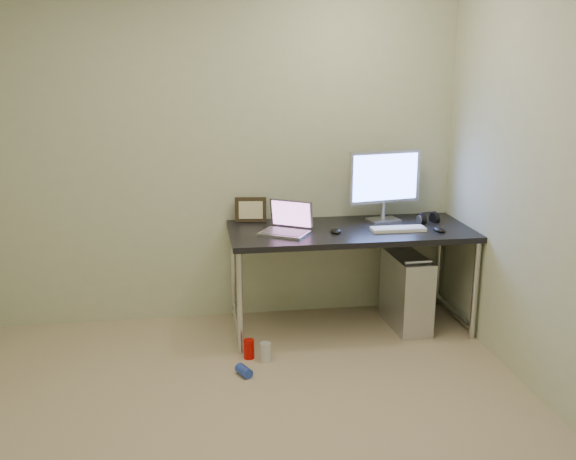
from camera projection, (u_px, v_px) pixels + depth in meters
The scene contains 17 objects.
floor at pixel (242, 442), 3.30m from camera, with size 3.50×3.50×0.00m, color tan.
wall_back at pixel (220, 154), 4.66m from camera, with size 3.50×0.02×2.50m, color beige.
desk at pixel (350, 238), 4.57m from camera, with size 1.72×0.75×0.75m.
tower_computer at pixel (406, 291), 4.69m from camera, with size 0.25×0.53×0.58m.
cable_a at pixel (385, 260), 5.01m from camera, with size 0.01×0.01×0.70m, color black.
cable_b at pixel (397, 262), 5.01m from camera, with size 0.01×0.01×0.72m, color black.
can_red at pixel (249, 349), 4.22m from camera, with size 0.07×0.07×0.13m, color red.
can_white at pixel (265, 352), 4.18m from camera, with size 0.07×0.07×0.13m, color silver.
can_blue at pixel (244, 371), 4.00m from camera, with size 0.06×0.06×0.12m, color #2844BC.
laptop at pixel (287, 225), 4.43m from camera, with size 0.40×0.38×0.22m.
monitor at pixel (385, 180), 4.69m from camera, with size 0.56×0.20×0.53m.
keyboard at pixel (398, 229), 4.50m from camera, with size 0.38×0.12×0.02m, color white.
mouse_right at pixel (439, 229), 4.47m from camera, with size 0.07×0.11×0.04m, color black.
mouse_left at pixel (336, 230), 4.44m from camera, with size 0.07×0.12×0.04m, color black.
headphones at pixel (428, 219), 4.71m from camera, with size 0.17×0.10×0.10m.
picture_frame at pixel (251, 210), 4.72m from camera, with size 0.23×0.03×0.18m, color black.
webcam at pixel (297, 208), 4.74m from camera, with size 0.05×0.04×0.13m.
Camera 1 is at (-0.20, -2.92, 1.90)m, focal length 40.00 mm.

